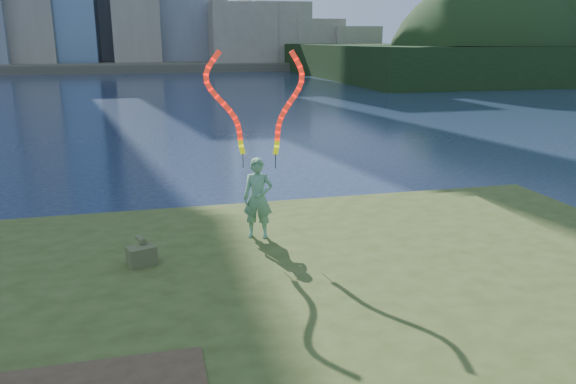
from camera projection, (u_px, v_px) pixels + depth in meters
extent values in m
plane|color=#19263F|center=(230.00, 333.00, 9.28)|extent=(320.00, 320.00, 0.00)
cube|color=#384719|center=(251.00, 364.00, 7.24)|extent=(14.00, 12.00, 0.30)
cube|color=#4C4738|center=(151.00, 63.00, 98.05)|extent=(320.00, 40.00, 1.20)
cube|color=black|center=(561.00, 59.00, 77.73)|extent=(70.00, 42.00, 4.00)
imported|color=#106A23|center=(258.00, 198.00, 11.25)|extent=(0.69, 0.57, 1.64)
cylinder|color=black|center=(243.00, 161.00, 11.19)|extent=(0.02, 0.02, 0.30)
cylinder|color=black|center=(276.00, 161.00, 11.13)|extent=(0.02, 0.02, 0.30)
cube|color=#494F2A|center=(142.00, 256.00, 10.00)|extent=(0.56, 0.46, 0.34)
cylinder|color=#494F2A|center=(141.00, 239.00, 10.15)|extent=(0.21, 0.34, 0.11)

